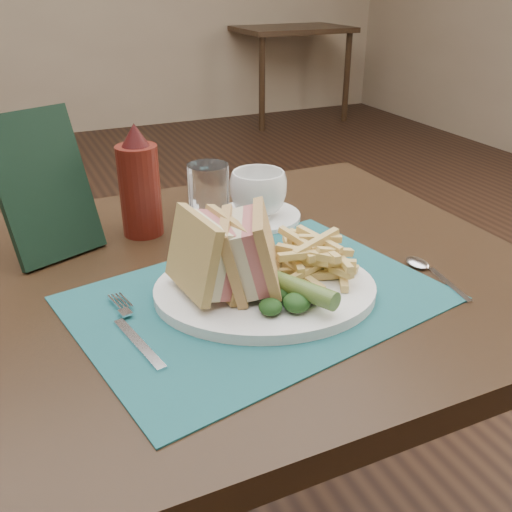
{
  "coord_description": "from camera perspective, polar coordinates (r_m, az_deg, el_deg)",
  "views": [
    {
      "loc": [
        -0.27,
        -1.2,
        1.14
      ],
      "look_at": [
        0.01,
        -0.57,
        0.8
      ],
      "focal_mm": 40.0,
      "sensor_mm": 36.0,
      "label": 1
    }
  ],
  "objects": [
    {
      "name": "spoon",
      "position": [
        0.86,
        17.69,
        -1.82
      ],
      "size": [
        0.06,
        0.15,
        0.01
      ],
      "primitive_type": null,
      "rotation": [
        0.0,
        0.0,
        -0.16
      ],
      "color": "silver",
      "rests_on": "table_main"
    },
    {
      "name": "kale_garnish",
      "position": [
        0.72,
        3.4,
        -3.99
      ],
      "size": [
        0.11,
        0.08,
        0.03
      ],
      "primitive_type": null,
      "color": "#143312",
      "rests_on": "plate"
    },
    {
      "name": "floor",
      "position": [
        1.68,
        -8.89,
        -16.77
      ],
      "size": [
        7.0,
        7.0,
        0.0
      ],
      "primitive_type": "plane",
      "color": "black",
      "rests_on": "ground"
    },
    {
      "name": "plate",
      "position": [
        0.77,
        0.92,
        -3.39
      ],
      "size": [
        0.36,
        0.32,
        0.01
      ],
      "primitive_type": null,
      "rotation": [
        0.0,
        0.0,
        -0.33
      ],
      "color": "white",
      "rests_on": "placemat"
    },
    {
      "name": "wall_back",
      "position": [
        4.85,
        -20.96,
        11.14
      ],
      "size": [
        6.0,
        0.0,
        6.0
      ],
      "primitive_type": "plane",
      "rotation": [
        1.57,
        0.0,
        0.0
      ],
      "color": "tan",
      "rests_on": "ground"
    },
    {
      "name": "pickle_spear",
      "position": [
        0.72,
        4.0,
        -3.13
      ],
      "size": [
        0.07,
        0.12,
        0.03
      ],
      "primitive_type": "cylinder",
      "rotation": [
        1.54,
        0.0,
        0.42
      ],
      "color": "#446024",
      "rests_on": "plate"
    },
    {
      "name": "placemat",
      "position": [
        0.77,
        0.19,
        -4.25
      ],
      "size": [
        0.52,
        0.42,
        0.0
      ],
      "primitive_type": "cube",
      "rotation": [
        0.0,
        0.0,
        0.19
      ],
      "color": "#1B5357",
      "rests_on": "table_main"
    },
    {
      "name": "fork",
      "position": [
        0.71,
        -12.25,
        -7.0
      ],
      "size": [
        0.07,
        0.17,
        0.01
      ],
      "primitive_type": null,
      "rotation": [
        0.0,
        0.0,
        0.19
      ],
      "color": "silver",
      "rests_on": "placemat"
    },
    {
      "name": "sandwich_half_a",
      "position": [
        0.72,
        -6.3,
        -0.16
      ],
      "size": [
        0.09,
        0.12,
        0.11
      ],
      "primitive_type": null,
      "rotation": [
        0.0,
        0.24,
        0.11
      ],
      "color": "tan",
      "rests_on": "plate"
    },
    {
      "name": "ketchup_bottle",
      "position": [
        0.95,
        -11.62,
        7.42
      ],
      "size": [
        0.08,
        0.08,
        0.19
      ],
      "primitive_type": null,
      "rotation": [
        0.0,
        0.0,
        -0.31
      ],
      "color": "#51150E",
      "rests_on": "table_main"
    },
    {
      "name": "coffee_cup",
      "position": [
        1.0,
        0.23,
        6.31
      ],
      "size": [
        0.14,
        0.14,
        0.08
      ],
      "primitive_type": "imported",
      "rotation": [
        0.0,
        0.0,
        0.82
      ],
      "color": "white",
      "rests_on": "saucer"
    },
    {
      "name": "sandwich_half_b",
      "position": [
        0.74,
        -2.15,
        0.49
      ],
      "size": [
        0.12,
        0.13,
        0.11
      ],
      "primitive_type": null,
      "rotation": [
        0.0,
        -0.24,
        -0.43
      ],
      "color": "tan",
      "rests_on": "plate"
    },
    {
      "name": "fries_pile",
      "position": [
        0.79,
        5.43,
        0.37
      ],
      "size": [
        0.18,
        0.2,
        0.06
      ],
      "primitive_type": null,
      "color": "#DCBE6E",
      "rests_on": "plate"
    },
    {
      "name": "table_main",
      "position": [
        1.08,
        -2.34,
        -19.12
      ],
      "size": [
        0.9,
        0.75,
        0.75
      ],
      "primitive_type": null,
      "color": "black",
      "rests_on": "ground"
    },
    {
      "name": "check_presenter",
      "position": [
        0.91,
        -20.45,
        6.54
      ],
      "size": [
        0.16,
        0.13,
        0.22
      ],
      "primitive_type": "cube",
      "rotation": [
        -0.31,
        0.0,
        0.38
      ],
      "color": "black",
      "rests_on": "table_main"
    },
    {
      "name": "table_bg_right",
      "position": [
        5.1,
        3.2,
        17.79
      ],
      "size": [
        0.9,
        0.75,
        0.75
      ],
      "primitive_type": null,
      "color": "black",
      "rests_on": "ground"
    },
    {
      "name": "drinking_glass",
      "position": [
        0.91,
        -4.71,
        5.18
      ],
      "size": [
        0.08,
        0.08,
        0.13
      ],
      "primitive_type": "cylinder",
      "rotation": [
        0.0,
        0.0,
        0.23
      ],
      "color": "white",
      "rests_on": "table_main"
    },
    {
      "name": "saucer",
      "position": [
        1.02,
        0.22,
        3.97
      ],
      "size": [
        0.2,
        0.2,
        0.01
      ],
      "primitive_type": "cylinder",
      "rotation": [
        0.0,
        0.0,
        -0.41
      ],
      "color": "white",
      "rests_on": "table_main"
    }
  ]
}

